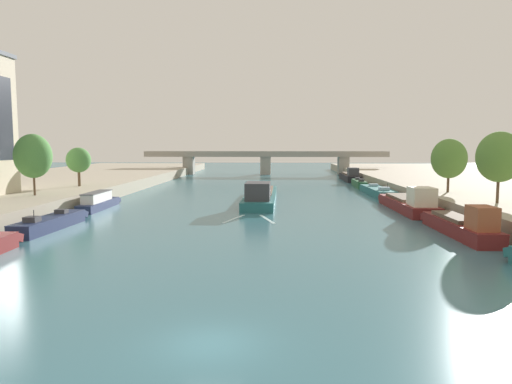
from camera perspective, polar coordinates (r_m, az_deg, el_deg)
ground_plane at (r=19.85m, az=-5.57°, el=-18.01°), size 400.00×400.00×0.00m
quay_left at (r=84.45m, az=-27.44°, el=0.31°), size 36.00×170.00×1.95m
barge_midriver at (r=65.34m, az=0.56°, el=-0.43°), size 4.53×24.37×3.36m
wake_behind_barge at (r=50.79m, az=-0.67°, el=-3.31°), size 5.60×5.93×0.03m
moored_boat_left_upstream at (r=48.78m, az=-23.74°, el=-3.42°), size 2.58×11.65×2.33m
moored_boat_left_near at (r=61.93m, az=-18.66°, el=-1.13°), size 2.08×11.22×2.22m
moored_boat_right_far at (r=45.01m, az=23.76°, el=-3.75°), size 2.63×13.54×3.17m
moored_boat_right_end at (r=59.80m, az=18.16°, el=-1.29°), size 3.57×16.60×3.33m
moored_boat_right_lone at (r=77.84m, az=14.60°, el=0.10°), size 3.13×15.11×2.28m
moored_boat_right_midway at (r=92.12m, az=12.45°, el=1.03°), size 2.06×10.65×2.38m
moored_boat_right_near at (r=108.35m, az=11.38°, el=1.89°), size 3.27×16.75×3.16m
tree_left_distant at (r=62.38m, az=-25.55°, el=3.97°), size 4.36×4.36×7.41m
tree_left_by_lamp at (r=73.80m, az=-20.83°, el=3.65°), size 3.54×3.54×5.72m
tree_right_far at (r=54.98m, az=27.56°, el=3.82°), size 4.62×4.62×7.50m
tree_right_distant at (r=65.22m, az=22.48°, el=3.79°), size 4.47×4.47×6.90m
bridge_far at (r=129.09m, az=1.18°, el=3.99°), size 66.67×4.40×6.36m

